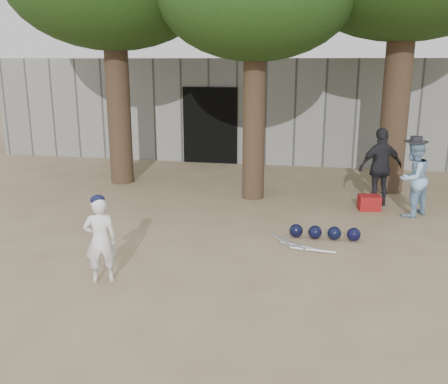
% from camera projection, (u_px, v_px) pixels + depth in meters
% --- Properties ---
extents(ground, '(70.00, 70.00, 0.00)m').
position_uv_depth(ground, '(169.00, 271.00, 7.17)').
color(ground, '#937C5E').
rests_on(ground, ground).
extents(boy_player, '(0.51, 0.44, 1.19)m').
position_uv_depth(boy_player, '(100.00, 240.00, 6.71)').
color(boy_player, white).
rests_on(boy_player, ground).
extents(spectator_blue, '(0.90, 0.91, 1.48)m').
position_uv_depth(spectator_blue, '(413.00, 178.00, 9.57)').
color(spectator_blue, '#8EB7DC').
rests_on(spectator_blue, ground).
extents(spectator_dark, '(1.03, 0.77, 1.62)m').
position_uv_depth(spectator_dark, '(381.00, 167.00, 10.24)').
color(spectator_dark, black).
rests_on(spectator_dark, ground).
extents(red_bag, '(0.46, 0.38, 0.30)m').
position_uv_depth(red_bag, '(369.00, 203.00, 10.08)').
color(red_bag, maroon).
rests_on(red_bag, ground).
extents(back_building, '(16.00, 5.24, 3.00)m').
position_uv_depth(back_building, '(262.00, 105.00, 16.58)').
color(back_building, gray).
rests_on(back_building, ground).
extents(helmet_row, '(1.19, 0.25, 0.23)m').
position_uv_depth(helmet_row, '(325.00, 233.00, 8.43)').
color(helmet_row, black).
rests_on(helmet_row, ground).
extents(bat_pile, '(1.12, 0.74, 0.06)m').
position_uv_depth(bat_pile, '(296.00, 245.00, 8.11)').
color(bat_pile, silver).
rests_on(bat_pile, ground).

